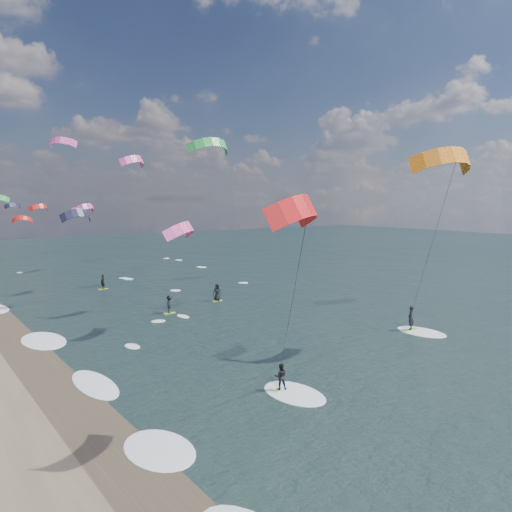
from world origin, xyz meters
TOP-DOWN VIEW (x-y plane):
  - ground at (0.00, 0.00)m, footprint 260.00×260.00m
  - wet_sand_strip at (-12.00, 10.00)m, footprint 3.00×240.00m
  - kitesurfer_near_a at (10.85, 6.64)m, footprint 8.05×8.63m
  - kitesurfer_near_b at (-4.43, 3.94)m, footprint 6.85×8.73m
  - far_kitesurfers at (3.46, 32.23)m, footprint 8.27×16.82m
  - bg_kite_field at (0.41, 52.00)m, footprint 14.11×73.61m
  - shoreline_surf at (-10.80, 14.75)m, footprint 2.40×79.40m

SIDE VIEW (x-z plane):
  - ground at x=0.00m, z-range 0.00..0.00m
  - shoreline_surf at x=-10.80m, z-range -0.06..0.06m
  - wet_sand_strip at x=-12.00m, z-range 0.00..0.01m
  - far_kitesurfers at x=3.46m, z-range -0.03..1.77m
  - kitesurfer_near_b at x=-4.43m, z-range 1.07..12.57m
  - kitesurfer_near_a at x=10.85m, z-range 3.81..18.12m
  - bg_kite_field at x=0.41m, z-range 5.64..17.06m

